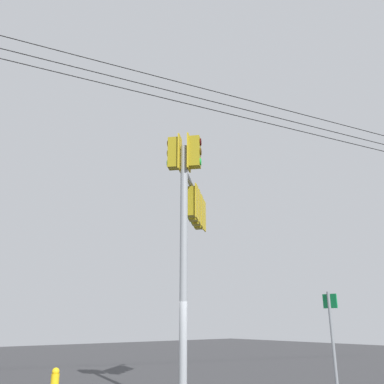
{
  "coord_description": "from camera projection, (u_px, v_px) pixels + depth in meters",
  "views": [
    {
      "loc": [
        6.58,
        7.59,
        2.03
      ],
      "look_at": [
        -0.89,
        -1.63,
        5.81
      ],
      "focal_mm": 38.0,
      "sensor_mm": 36.0,
      "label": 1
    }
  ],
  "objects": [
    {
      "name": "signal_mast_assembly",
      "position": [
        190.0,
        210.0,
        11.92
      ],
      "size": [
        3.17,
        2.91,
        7.06
      ],
      "color": "gray",
      "rests_on": "ground"
    },
    {
      "name": "route_sign_primary",
      "position": [
        333.0,
        341.0,
        9.0
      ],
      "size": [
        0.1,
        0.36,
        2.67
      ],
      "color": "slate",
      "rests_on": "ground"
    },
    {
      "name": "fire_hydrant",
      "position": [
        55.0,
        384.0,
        11.04
      ],
      "size": [
        0.22,
        0.31,
        0.81
      ],
      "color": "yellow",
      "rests_on": "ground"
    },
    {
      "name": "overhead_wire_span",
      "position": [
        227.0,
        104.0,
        12.51
      ],
      "size": [
        30.12,
        8.46,
        1.43
      ],
      "color": "black"
    }
  ]
}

